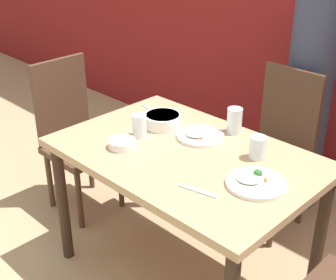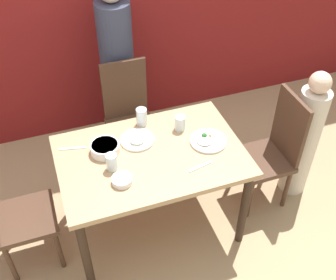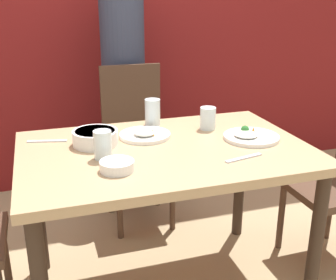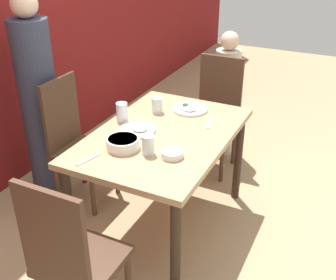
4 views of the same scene
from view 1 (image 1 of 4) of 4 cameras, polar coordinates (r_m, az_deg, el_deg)
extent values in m
plane|color=tan|center=(2.69, 1.88, -15.84)|extent=(10.00, 10.00, 0.00)
cube|color=tan|center=(2.26, 2.15, -1.87)|extent=(1.27, 0.84, 0.04)
cylinder|color=#332319|center=(2.65, -12.71, -7.57)|extent=(0.06, 0.06, 0.72)
cylinder|color=#332319|center=(3.02, -1.33, -2.22)|extent=(0.06, 0.06, 0.72)
cylinder|color=#332319|center=(2.46, 18.00, -11.21)|extent=(0.06, 0.06, 0.72)
cube|color=#4C3323|center=(2.88, 12.09, -2.97)|extent=(0.40, 0.40, 0.04)
cube|color=#4C3323|center=(2.90, 14.66, 3.34)|extent=(0.38, 0.03, 0.54)
cylinder|color=#4C3323|center=(2.95, 7.22, -6.77)|extent=(0.04, 0.04, 0.40)
cylinder|color=#4C3323|center=(2.81, 12.59, -9.28)|extent=(0.04, 0.04, 0.40)
cylinder|color=#4C3323|center=(3.19, 10.89, -4.37)|extent=(0.04, 0.04, 0.40)
cylinder|color=#4C3323|center=(3.05, 16.00, -6.53)|extent=(0.04, 0.04, 0.40)
cube|color=#4C3323|center=(3.03, -10.39, -1.24)|extent=(0.40, 0.40, 0.04)
cube|color=#4C3323|center=(3.05, -12.88, 4.73)|extent=(0.03, 0.38, 0.54)
cylinder|color=#4C3323|center=(2.94, -10.74, -7.20)|extent=(0.04, 0.04, 0.40)
cylinder|color=#4C3323|center=(3.11, -5.80, -4.86)|extent=(0.04, 0.04, 0.40)
cylinder|color=#4C3323|center=(3.18, -14.21, -4.77)|extent=(0.04, 0.04, 0.40)
cylinder|color=#4C3323|center=(3.34, -9.46, -2.73)|extent=(0.04, 0.04, 0.40)
cylinder|color=#33384C|center=(3.07, 16.54, 4.02)|extent=(0.29, 0.29, 1.39)
cylinder|color=white|center=(2.50, -0.67, 2.43)|extent=(0.20, 0.20, 0.07)
cylinder|color=#BC5123|center=(2.49, -0.67, 3.07)|extent=(0.18, 0.18, 0.01)
cylinder|color=white|center=(2.02, 10.69, -5.23)|extent=(0.26, 0.26, 0.02)
ellipsoid|color=white|center=(2.02, 9.86, -4.53)|extent=(0.11, 0.11, 0.02)
cone|color=orange|center=(2.02, 11.83, -4.59)|extent=(0.02, 0.02, 0.03)
sphere|color=#2D702D|center=(2.03, 10.89, -4.02)|extent=(0.04, 0.04, 0.04)
cylinder|color=white|center=(2.39, 3.97, 0.48)|extent=(0.24, 0.24, 0.02)
ellipsoid|color=white|center=(2.36, 3.43, 0.85)|extent=(0.10, 0.10, 0.03)
cone|color=orange|center=(2.33, 3.84, 0.50)|extent=(0.02, 0.02, 0.03)
cone|color=orange|center=(2.39, 4.59, 1.10)|extent=(0.01, 0.01, 0.02)
cone|color=orange|center=(2.39, 3.22, 1.08)|extent=(0.02, 0.02, 0.02)
cylinder|color=white|center=(2.29, -5.61, -0.45)|extent=(0.13, 0.13, 0.04)
cylinder|color=white|center=(2.28, -5.63, -0.07)|extent=(0.12, 0.12, 0.01)
cylinder|color=silver|center=(2.43, 8.10, 2.34)|extent=(0.08, 0.08, 0.14)
cylinder|color=silver|center=(2.21, 10.88, -0.91)|extent=(0.08, 0.08, 0.11)
cylinder|color=silver|center=(2.38, -3.51, 1.74)|extent=(0.07, 0.07, 0.12)
cube|color=silver|center=(1.95, 3.61, -6.18)|extent=(0.18, 0.06, 0.01)
cube|color=silver|center=(2.71, -2.15, 3.76)|extent=(0.18, 0.06, 0.01)
camera|label=2|loc=(2.19, -75.26, 34.93)|focal=45.00mm
camera|label=3|loc=(1.90, -49.93, 4.93)|focal=45.00mm
camera|label=4|loc=(3.54, -43.57, 23.23)|focal=45.00mm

